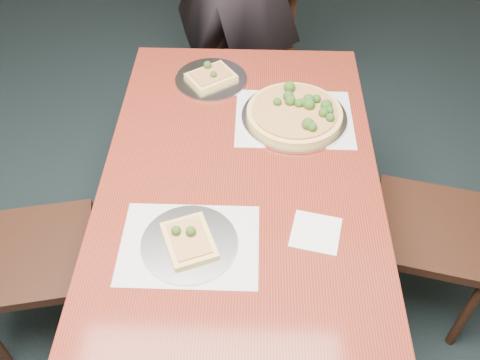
{
  "coord_description": "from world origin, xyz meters",
  "views": [
    {
      "loc": [
        0.23,
        -0.63,
        2.01
      ],
      "look_at": [
        0.19,
        0.54,
        0.75
      ],
      "focal_mm": 40.0,
      "sensor_mm": 36.0,
      "label": 1
    }
  ],
  "objects_px": {
    "chair_far": "(250,48)",
    "chair_left": "(2,246)",
    "pizza_pan": "(296,113)",
    "slice_plate_far": "(211,78)",
    "chair_right": "(461,221)",
    "slice_plate_near": "(189,242)",
    "dining_table": "(240,199)"
  },
  "relations": [
    {
      "from": "chair_far",
      "to": "chair_left",
      "type": "distance_m",
      "value": 1.49
    },
    {
      "from": "chair_left",
      "to": "pizza_pan",
      "type": "distance_m",
      "value": 1.12
    },
    {
      "from": "chair_far",
      "to": "chair_left",
      "type": "bearing_deg",
      "value": -119.87
    },
    {
      "from": "chair_far",
      "to": "pizza_pan",
      "type": "xyz_separation_m",
      "value": [
        0.18,
        -0.81,
        0.26
      ]
    },
    {
      "from": "pizza_pan",
      "to": "slice_plate_far",
      "type": "relative_size",
      "value": 1.36
    },
    {
      "from": "chair_right",
      "to": "slice_plate_far",
      "type": "height_order",
      "value": "chair_right"
    },
    {
      "from": "chair_far",
      "to": "slice_plate_near",
      "type": "distance_m",
      "value": 1.41
    },
    {
      "from": "chair_right",
      "to": "pizza_pan",
      "type": "height_order",
      "value": "chair_right"
    },
    {
      "from": "chair_right",
      "to": "slice_plate_far",
      "type": "relative_size",
      "value": 3.25
    },
    {
      "from": "pizza_pan",
      "to": "slice_plate_near",
      "type": "distance_m",
      "value": 0.66
    },
    {
      "from": "chair_far",
      "to": "pizza_pan",
      "type": "height_order",
      "value": "chair_far"
    },
    {
      "from": "chair_right",
      "to": "dining_table",
      "type": "bearing_deg",
      "value": -74.06
    },
    {
      "from": "dining_table",
      "to": "chair_right",
      "type": "distance_m",
      "value": 0.8
    },
    {
      "from": "chair_left",
      "to": "slice_plate_near",
      "type": "bearing_deg",
      "value": -113.69
    },
    {
      "from": "chair_far",
      "to": "chair_right",
      "type": "distance_m",
      "value": 1.33
    },
    {
      "from": "chair_left",
      "to": "slice_plate_near",
      "type": "xyz_separation_m",
      "value": [
        0.67,
        -0.14,
        0.25
      ]
    },
    {
      "from": "chair_far",
      "to": "slice_plate_near",
      "type": "bearing_deg",
      "value": -92.48
    },
    {
      "from": "dining_table",
      "to": "chair_far",
      "type": "relative_size",
      "value": 1.65
    },
    {
      "from": "slice_plate_far",
      "to": "slice_plate_near",
      "type": "bearing_deg",
      "value": -90.54
    },
    {
      "from": "dining_table",
      "to": "chair_far",
      "type": "distance_m",
      "value": 1.13
    },
    {
      "from": "chair_left",
      "to": "chair_far",
      "type": "bearing_deg",
      "value": -45.47
    },
    {
      "from": "pizza_pan",
      "to": "slice_plate_near",
      "type": "height_order",
      "value": "pizza_pan"
    },
    {
      "from": "chair_left",
      "to": "slice_plate_near",
      "type": "relative_size",
      "value": 3.25
    },
    {
      "from": "slice_plate_far",
      "to": "chair_far",
      "type": "bearing_deg",
      "value": 76.2
    },
    {
      "from": "chair_left",
      "to": "pizza_pan",
      "type": "height_order",
      "value": "chair_left"
    },
    {
      "from": "pizza_pan",
      "to": "slice_plate_far",
      "type": "height_order",
      "value": "pizza_pan"
    },
    {
      "from": "chair_left",
      "to": "slice_plate_far",
      "type": "distance_m",
      "value": 0.97
    },
    {
      "from": "chair_right",
      "to": "slice_plate_far",
      "type": "distance_m",
      "value": 1.07
    },
    {
      "from": "dining_table",
      "to": "slice_plate_near",
      "type": "xyz_separation_m",
      "value": [
        -0.14,
        -0.26,
        0.11
      ]
    },
    {
      "from": "dining_table",
      "to": "slice_plate_far",
      "type": "height_order",
      "value": "slice_plate_far"
    },
    {
      "from": "dining_table",
      "to": "chair_left",
      "type": "bearing_deg",
      "value": -171.67
    },
    {
      "from": "chair_right",
      "to": "slice_plate_near",
      "type": "bearing_deg",
      "value": -59.01
    }
  ]
}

